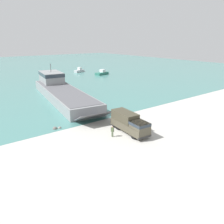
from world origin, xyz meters
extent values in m
plane|color=#B7B5AD|center=(0.00, 0.00, 0.00)|extent=(240.00, 240.00, 0.00)
cube|color=#477F7A|center=(0.00, 96.57, 0.00)|extent=(240.00, 180.00, 0.01)
cube|color=gray|center=(-0.80, 25.16, 1.22)|extent=(12.32, 34.62, 2.44)
cube|color=#56565B|center=(-0.80, 25.16, 2.48)|extent=(11.53, 33.19, 0.08)
cube|color=gray|center=(0.81, 36.75, 4.04)|extent=(6.66, 10.14, 3.20)
cube|color=#28333D|center=(0.81, 36.75, 5.01)|extent=(6.83, 10.26, 0.96)
cylinder|color=#3F3F42|center=(0.81, 36.75, 6.84)|extent=(0.16, 0.16, 2.40)
cube|color=#56565B|center=(-3.43, 6.29, 1.35)|extent=(7.09, 5.17, 2.31)
cube|color=#4C4738|center=(-0.87, -0.89, 1.03)|extent=(3.07, 8.17, 1.23)
cube|color=#4C4738|center=(-1.07, -3.53, 2.11)|extent=(2.53, 2.89, 0.94)
cube|color=#28333D|center=(-1.07, -3.53, 2.34)|extent=(2.61, 2.92, 0.47)
cube|color=#413C2E|center=(-0.77, 0.47, 2.41)|extent=(2.76, 5.25, 1.54)
cube|color=#2D2D2D|center=(-1.16, -4.80, 0.56)|extent=(2.54, 0.43, 0.32)
cylinder|color=black|center=(-0.03, -3.44, 0.64)|extent=(0.47, 1.30, 1.28)
cylinder|color=black|center=(-2.08, -3.29, 0.64)|extent=(0.47, 1.30, 1.28)
cylinder|color=black|center=(0.30, 0.96, 0.64)|extent=(0.47, 1.30, 1.28)
cylinder|color=black|center=(-1.75, 1.11, 0.64)|extent=(0.47, 1.30, 1.28)
cylinder|color=black|center=(0.38, 2.06, 0.64)|extent=(0.47, 1.30, 1.28)
cylinder|color=black|center=(-1.67, 2.21, 0.64)|extent=(0.47, 1.30, 1.28)
cylinder|color=#475638|center=(-4.37, -0.65, 0.44)|extent=(0.14, 0.14, 0.89)
cylinder|color=#475638|center=(-4.30, -0.82, 0.44)|extent=(0.14, 0.14, 0.89)
cube|color=#475638|center=(-4.34, -0.74, 1.24)|extent=(0.40, 0.50, 0.70)
sphere|color=tan|center=(-4.34, -0.74, 1.71)|extent=(0.24, 0.24, 0.24)
cube|color=#B7BABF|center=(26.02, 66.24, 0.53)|extent=(5.67, 3.65, 1.07)
cube|color=silver|center=(26.40, 66.38, 1.65)|extent=(1.97, 1.82, 1.17)
cube|color=#2D7060|center=(30.35, 53.59, 0.53)|extent=(6.61, 4.14, 1.06)
cube|color=silver|center=(30.79, 53.70, 1.64)|extent=(2.25, 2.30, 1.17)
sphere|color=gray|center=(-9.70, 7.68, 0.00)|extent=(0.58, 0.58, 0.58)
sphere|color=#66605B|center=(-10.51, 7.82, 0.00)|extent=(0.81, 0.81, 0.81)
sphere|color=gray|center=(4.67, 6.37, 0.00)|extent=(0.52, 0.52, 0.52)
camera|label=1|loc=(-23.48, -26.39, 14.94)|focal=35.00mm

